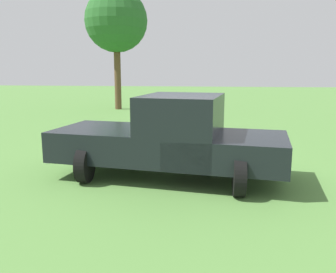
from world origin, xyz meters
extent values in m
plane|color=#54843D|center=(0.00, 0.00, 0.00)|extent=(80.00, 80.00, 0.00)
cylinder|color=black|center=(1.31, -1.79, 0.37)|extent=(0.74, 0.22, 0.74)
cylinder|color=black|center=(-0.25, -1.57, 0.37)|extent=(0.74, 0.22, 0.74)
cylinder|color=black|center=(1.76, 1.32, 0.37)|extent=(0.74, 0.22, 0.74)
cylinder|color=black|center=(0.20, 1.55, 0.37)|extent=(0.74, 0.22, 0.74)
cube|color=black|center=(0.55, -1.58, 0.71)|extent=(2.14, 2.22, 0.64)
cube|color=black|center=(0.80, 0.17, 1.09)|extent=(2.08, 1.83, 1.40)
cube|color=slate|center=(0.80, 0.17, 1.53)|extent=(1.90, 1.57, 0.48)
cube|color=black|center=(0.94, 1.14, 0.69)|extent=(2.20, 2.60, 0.60)
cube|color=silver|center=(0.41, -2.50, 0.45)|extent=(1.80, 0.38, 0.16)
cylinder|color=brown|center=(-12.10, -4.63, 1.98)|extent=(0.38, 0.38, 3.95)
sphere|color=#286028|center=(-12.10, -4.63, 5.01)|extent=(3.53, 3.53, 3.53)
camera|label=1|loc=(8.12, 0.77, 2.32)|focal=37.73mm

